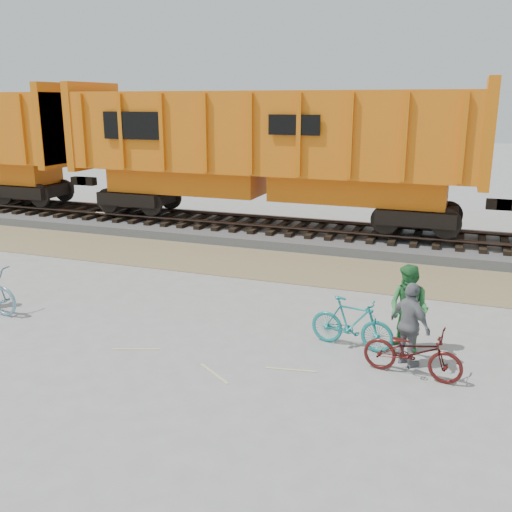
% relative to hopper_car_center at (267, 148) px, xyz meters
% --- Properties ---
extents(ground, '(120.00, 120.00, 0.00)m').
position_rel_hopper_car_center_xyz_m(ground, '(1.82, -9.00, -3.01)').
color(ground, '#9E9E99').
rests_on(ground, ground).
extents(gravel_strip, '(120.00, 3.00, 0.02)m').
position_rel_hopper_car_center_xyz_m(gravel_strip, '(1.82, -3.50, -3.00)').
color(gravel_strip, '#92835A').
rests_on(gravel_strip, ground).
extents(ballast_bed, '(120.00, 4.00, 0.30)m').
position_rel_hopper_car_center_xyz_m(ballast_bed, '(1.82, 0.00, -2.86)').
color(ballast_bed, slate).
rests_on(ballast_bed, ground).
extents(track, '(120.00, 2.60, 0.24)m').
position_rel_hopper_car_center_xyz_m(track, '(1.82, 0.00, -2.53)').
color(track, black).
rests_on(track, ballast_bed).
extents(hopper_car_center, '(14.00, 3.13, 4.65)m').
position_rel_hopper_car_center_xyz_m(hopper_car_center, '(0.00, 0.00, 0.00)').
color(hopper_car_center, black).
rests_on(hopper_car_center, track).
extents(bicycle_teal, '(1.68, 0.70, 0.98)m').
position_rel_hopper_car_center_xyz_m(bicycle_teal, '(4.61, -8.29, -2.52)').
color(bicycle_teal, teal).
rests_on(bicycle_teal, ground).
extents(bicycle_maroon, '(1.74, 0.81, 0.88)m').
position_rel_hopper_car_center_xyz_m(bicycle_maroon, '(5.80, -9.09, -2.57)').
color(bicycle_maroon, '#4B1311').
rests_on(bicycle_maroon, ground).
extents(person_man, '(1.00, 0.92, 1.66)m').
position_rel_hopper_car_center_xyz_m(person_man, '(5.61, -8.09, -2.17)').
color(person_man, '#2C7839').
rests_on(person_man, ground).
extents(person_woman, '(0.92, 0.86, 1.53)m').
position_rel_hopper_car_center_xyz_m(person_woman, '(5.70, -8.69, -2.24)').
color(person_woman, slate).
rests_on(person_woman, ground).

